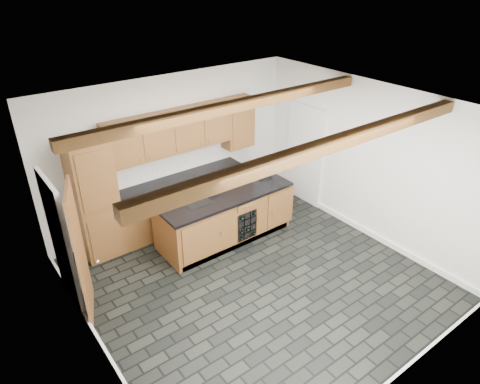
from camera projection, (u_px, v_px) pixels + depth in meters
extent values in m
plane|color=black|center=(256.00, 280.00, 6.84)|extent=(5.00, 5.00, 0.00)
plane|color=white|center=(173.00, 150.00, 7.93)|extent=(5.00, 0.00, 5.00)
plane|color=white|center=(86.00, 270.00, 4.85)|extent=(0.00, 5.00, 5.00)
plane|color=white|center=(368.00, 161.00, 7.50)|extent=(0.00, 5.00, 5.00)
plane|color=white|center=(259.00, 110.00, 5.51)|extent=(5.00, 5.00, 0.00)
cube|color=#573516|center=(328.00, 145.00, 4.71)|extent=(4.90, 0.15, 0.15)
cube|color=#573516|center=(232.00, 106.00, 5.98)|extent=(4.90, 0.15, 0.15)
cube|color=white|center=(106.00, 352.00, 5.50)|extent=(0.04, 5.00, 0.10)
cube|color=white|center=(357.00, 226.00, 8.13)|extent=(0.04, 5.00, 0.10)
cube|color=white|center=(61.00, 244.00, 5.96)|extent=(0.06, 0.94, 2.04)
cube|color=brown|center=(80.00, 253.00, 5.80)|extent=(0.31, 0.77, 2.00)
cube|color=white|center=(305.00, 154.00, 8.71)|extent=(0.06, 0.98, 2.04)
cube|color=black|center=(306.00, 155.00, 8.74)|extent=(0.02, 0.86, 1.96)
cube|color=brown|center=(95.00, 199.00, 7.01)|extent=(0.65, 0.60, 2.10)
cube|color=brown|center=(183.00, 202.00, 8.16)|extent=(2.60, 0.60, 0.88)
cube|color=black|center=(181.00, 180.00, 7.94)|extent=(2.64, 0.62, 0.05)
cube|color=white|center=(173.00, 161.00, 8.01)|extent=(2.60, 0.02, 0.52)
cube|color=brown|center=(169.00, 133.00, 7.54)|extent=(2.40, 0.35, 0.75)
cube|color=brown|center=(238.00, 122.00, 8.39)|extent=(0.60, 0.35, 1.00)
cube|color=brown|center=(224.00, 216.00, 7.70)|extent=(2.40, 0.90, 0.88)
cube|color=black|center=(223.00, 194.00, 7.48)|extent=(2.46, 0.96, 0.05)
cube|color=brown|center=(204.00, 240.00, 6.98)|extent=(0.80, 0.02, 0.70)
cube|color=brown|center=(280.00, 209.00, 7.86)|extent=(0.60, 0.02, 0.70)
cube|color=black|center=(242.00, 222.00, 7.60)|extent=(0.42, 0.30, 0.56)
cylinder|color=black|center=(250.00, 211.00, 7.54)|extent=(0.07, 0.26, 0.07)
cylinder|color=black|center=(237.00, 236.00, 7.60)|extent=(0.07, 0.26, 0.07)
cylinder|color=black|center=(237.00, 229.00, 7.53)|extent=(0.07, 0.26, 0.07)
cylinder|color=black|center=(250.00, 230.00, 7.74)|extent=(0.07, 0.26, 0.07)
cylinder|color=black|center=(237.00, 216.00, 7.40)|extent=(0.07, 0.26, 0.07)
cylinder|color=black|center=(244.00, 226.00, 7.60)|extent=(0.07, 0.26, 0.07)
cube|color=black|center=(197.00, 202.00, 7.18)|extent=(0.45, 0.40, 0.02)
cylinder|color=silver|center=(191.00, 192.00, 7.26)|extent=(0.02, 0.02, 0.20)
torus|color=silver|center=(190.00, 185.00, 7.19)|extent=(0.18, 0.02, 0.18)
cylinder|color=silver|center=(187.00, 197.00, 7.24)|extent=(0.02, 0.02, 0.08)
cylinder|color=silver|center=(195.00, 194.00, 7.33)|extent=(0.02, 0.02, 0.08)
cube|color=black|center=(212.00, 193.00, 7.39)|extent=(0.21, 0.14, 0.04)
cylinder|color=black|center=(212.00, 192.00, 7.37)|extent=(0.13, 0.13, 0.02)
imported|color=beige|center=(264.00, 173.00, 8.06)|extent=(0.34, 0.34, 0.07)
sphere|color=#A93416|center=(266.00, 171.00, 8.07)|extent=(0.07, 0.07, 0.07)
sphere|color=#F3AC15|center=(263.00, 170.00, 8.08)|extent=(0.07, 0.07, 0.07)
sphere|color=olive|center=(262.00, 171.00, 8.04)|extent=(0.07, 0.07, 0.07)
sphere|color=#B4451B|center=(264.00, 172.00, 8.00)|extent=(0.07, 0.07, 0.07)
sphere|color=orange|center=(267.00, 172.00, 8.02)|extent=(0.07, 0.07, 0.07)
cylinder|color=white|center=(260.00, 164.00, 8.25)|extent=(0.12, 0.12, 0.23)
imported|color=white|center=(115.00, 196.00, 7.25)|extent=(0.11, 0.11, 0.09)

